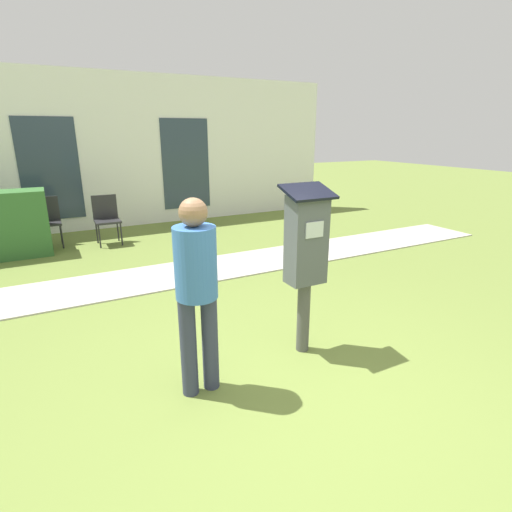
{
  "coord_description": "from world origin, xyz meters",
  "views": [
    {
      "loc": [
        -1.54,
        -2.32,
        2.03
      ],
      "look_at": [
        -0.08,
        0.43,
        1.05
      ],
      "focal_mm": 28.0,
      "sensor_mm": 36.0,
      "label": 1
    }
  ],
  "objects_px": {
    "person_standing": "(196,284)",
    "outdoor_chair_left": "(47,218)",
    "parking_meter": "(306,249)",
    "outdoor_chair_middle": "(106,216)"
  },
  "relations": [
    {
      "from": "parking_meter",
      "to": "person_standing",
      "type": "bearing_deg",
      "value": -172.8
    },
    {
      "from": "person_standing",
      "to": "outdoor_chair_left",
      "type": "height_order",
      "value": "person_standing"
    },
    {
      "from": "person_standing",
      "to": "outdoor_chair_middle",
      "type": "xyz_separation_m",
      "value": [
        0.03,
        5.05,
        -0.4
      ]
    },
    {
      "from": "parking_meter",
      "to": "outdoor_chair_left",
      "type": "relative_size",
      "value": 1.77
    },
    {
      "from": "parking_meter",
      "to": "person_standing",
      "type": "relative_size",
      "value": 1.01
    },
    {
      "from": "outdoor_chair_left",
      "to": "outdoor_chair_middle",
      "type": "height_order",
      "value": "same"
    },
    {
      "from": "outdoor_chair_middle",
      "to": "person_standing",
      "type": "bearing_deg",
      "value": -90.37
    },
    {
      "from": "parking_meter",
      "to": "person_standing",
      "type": "distance_m",
      "value": 1.1
    },
    {
      "from": "parking_meter",
      "to": "outdoor_chair_left",
      "type": "xyz_separation_m",
      "value": [
        -2.04,
        5.22,
        -0.49
      ]
    },
    {
      "from": "person_standing",
      "to": "outdoor_chair_middle",
      "type": "bearing_deg",
      "value": 58.57
    }
  ]
}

